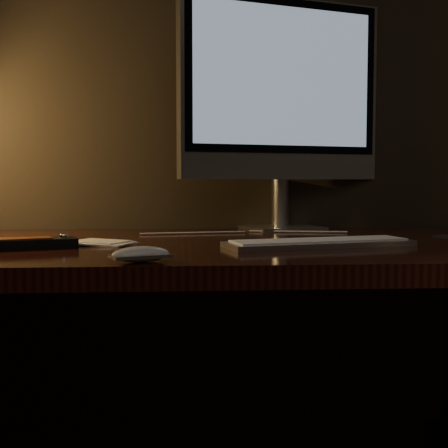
{
  "coord_description": "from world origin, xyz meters",
  "views": [
    {
      "loc": [
        -0.04,
        0.51,
        0.89
      ],
      "look_at": [
        0.05,
        1.73,
        0.8
      ],
      "focal_mm": 50.0,
      "sensor_mm": 36.0,
      "label": 1
    }
  ],
  "objects": [
    {
      "name": "mouse",
      "position": [
        -0.1,
        1.53,
        0.76
      ],
      "size": [
        0.11,
        0.08,
        0.02
      ],
      "primitive_type": "ellipsoid",
      "rotation": [
        0.0,
        0.0,
        0.35
      ],
      "color": "white",
      "rests_on": "desk"
    },
    {
      "name": "monitor",
      "position": [
        0.24,
        2.18,
        1.11
      ],
      "size": [
        0.57,
        0.22,
        0.62
      ],
      "rotation": [
        0.0,
        0.0,
        0.3
      ],
      "color": "silver",
      "rests_on": "desk"
    },
    {
      "name": "desk",
      "position": [
        0.0,
        1.93,
        0.62
      ],
      "size": [
        1.6,
        0.75,
        0.75
      ],
      "color": "black",
      "rests_on": "ground"
    },
    {
      "name": "keyboard",
      "position": [
        0.24,
        1.75,
        0.76
      ],
      "size": [
        0.4,
        0.2,
        0.01
      ],
      "primitive_type": "cube",
      "rotation": [
        0.0,
        0.0,
        0.25
      ],
      "color": "silver",
      "rests_on": "desk"
    },
    {
      "name": "media_remote",
      "position": [
        -0.32,
        1.75,
        0.76
      ],
      "size": [
        0.17,
        0.11,
        0.03
      ],
      "rotation": [
        0.0,
        0.0,
        0.34
      ],
      "color": "black",
      "rests_on": "desk"
    },
    {
      "name": "papers",
      "position": [
        -0.21,
        1.82,
        0.75
      ],
      "size": [
        0.16,
        0.14,
        0.01
      ],
      "primitive_type": "cube",
      "rotation": [
        0.0,
        0.0,
        -0.43
      ],
      "color": "white",
      "rests_on": "desk"
    },
    {
      "name": "cable",
      "position": [
        0.13,
        2.06,
        0.75
      ],
      "size": [
        0.52,
        0.03,
        0.0
      ],
      "primitive_type": "cylinder",
      "rotation": [
        0.0,
        1.57,
        -0.04
      ],
      "color": "white",
      "rests_on": "desk"
    }
  ]
}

